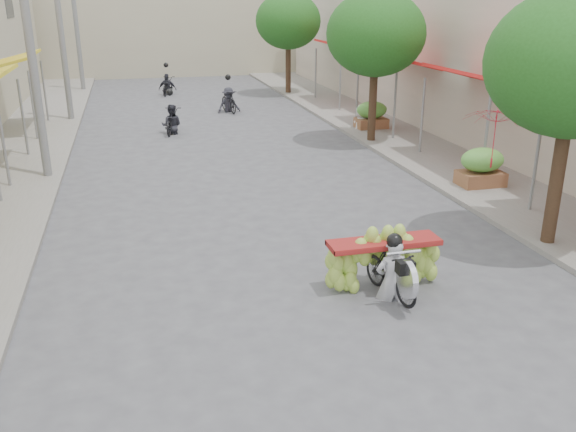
# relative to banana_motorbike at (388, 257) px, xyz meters

# --- Properties ---
(ground) EXTENTS (120.00, 120.00, 0.00)m
(ground) POSITION_rel_banana_motorbike_xyz_m (-1.25, -2.86, -0.68)
(ground) COLOR #535358
(ground) RESTS_ON ground
(sidewalk_left) EXTENTS (4.00, 60.00, 0.12)m
(sidewalk_left) POSITION_rel_banana_motorbike_xyz_m (-8.25, 12.14, -0.62)
(sidewalk_left) COLOR gray
(sidewalk_left) RESTS_ON ground
(sidewalk_right) EXTENTS (4.00, 60.00, 0.12)m
(sidewalk_right) POSITION_rel_banana_motorbike_xyz_m (5.75, 12.14, -0.62)
(sidewalk_right) COLOR gray
(sidewalk_right) RESTS_ON ground
(shophouse_row_right) EXTENTS (9.77, 40.00, 6.00)m
(shophouse_row_right) POSITION_rel_banana_motorbike_xyz_m (10.74, 11.14, 2.31)
(shophouse_row_right) COLOR #BEAF9D
(shophouse_row_right) RESTS_ON ground
(far_building) EXTENTS (20.00, 6.00, 7.00)m
(far_building) POSITION_rel_banana_motorbike_xyz_m (-1.25, 35.14, 2.82)
(far_building) COLOR #B5AC8F
(far_building) RESTS_ON ground
(utility_pole_mid) EXTENTS (0.60, 0.24, 8.00)m
(utility_pole_mid) POSITION_rel_banana_motorbike_xyz_m (-6.65, 9.14, 3.34)
(utility_pole_mid) COLOR slate
(utility_pole_mid) RESTS_ON ground
(utility_pole_far) EXTENTS (0.60, 0.24, 8.00)m
(utility_pole_far) POSITION_rel_banana_motorbike_xyz_m (-6.65, 18.14, 3.34)
(utility_pole_far) COLOR slate
(utility_pole_far) RESTS_ON ground
(utility_pole_back) EXTENTS (0.60, 0.24, 8.00)m
(utility_pole_back) POSITION_rel_banana_motorbike_xyz_m (-6.65, 27.14, 3.34)
(utility_pole_back) COLOR slate
(utility_pole_back) RESTS_ON ground
(street_tree_near) EXTENTS (3.40, 3.40, 5.25)m
(street_tree_near) POSITION_rel_banana_motorbike_xyz_m (4.15, 1.14, 3.10)
(street_tree_near) COLOR #3A2719
(street_tree_near) RESTS_ON ground
(street_tree_mid) EXTENTS (3.40, 3.40, 5.25)m
(street_tree_mid) POSITION_rel_banana_motorbike_xyz_m (4.15, 11.14, 3.10)
(street_tree_mid) COLOR #3A2719
(street_tree_mid) RESTS_ON ground
(street_tree_far) EXTENTS (3.40, 3.40, 5.25)m
(street_tree_far) POSITION_rel_banana_motorbike_xyz_m (4.15, 23.14, 3.10)
(street_tree_far) COLOR #3A2719
(street_tree_far) RESTS_ON ground
(produce_crate_mid) EXTENTS (1.20, 0.88, 1.16)m
(produce_crate_mid) POSITION_rel_banana_motorbike_xyz_m (4.95, 5.14, 0.03)
(produce_crate_mid) COLOR brown
(produce_crate_mid) RESTS_ON ground
(produce_crate_far) EXTENTS (1.20, 0.88, 1.16)m
(produce_crate_far) POSITION_rel_banana_motorbike_xyz_m (4.95, 13.14, 0.03)
(produce_crate_far) COLOR brown
(produce_crate_far) RESTS_ON ground
(banana_motorbike) EXTENTS (2.20, 1.79, 2.02)m
(banana_motorbike) POSITION_rel_banana_motorbike_xyz_m (0.00, 0.00, 0.00)
(banana_motorbike) COLOR black
(banana_motorbike) RESTS_ON ground
(market_umbrella) EXTENTS (1.86, 1.86, 1.55)m
(market_umbrella) POSITION_rel_banana_motorbike_xyz_m (4.74, 4.34, 1.69)
(market_umbrella) COLOR red
(market_umbrella) RESTS_ON ground
(pedestrian) EXTENTS (1.01, 0.92, 1.77)m
(pedestrian) POSITION_rel_banana_motorbike_xyz_m (4.62, 13.31, 0.32)
(pedestrian) COLOR silver
(pedestrian) RESTS_ON ground
(bg_motorbike_a) EXTENTS (1.04, 1.76, 1.95)m
(bg_motorbike_a) POSITION_rel_banana_motorbike_xyz_m (-2.70, 14.58, 0.05)
(bg_motorbike_a) COLOR black
(bg_motorbike_a) RESTS_ON ground
(bg_motorbike_b) EXTENTS (1.15, 1.84, 1.95)m
(bg_motorbike_b) POSITION_rel_banana_motorbike_xyz_m (0.17, 18.58, 0.15)
(bg_motorbike_b) COLOR black
(bg_motorbike_b) RESTS_ON ground
(bg_motorbike_c) EXTENTS (1.11, 1.77, 1.95)m
(bg_motorbike_c) POSITION_rel_banana_motorbike_xyz_m (-2.18, 24.56, 0.10)
(bg_motorbike_c) COLOR black
(bg_motorbike_c) RESTS_ON ground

